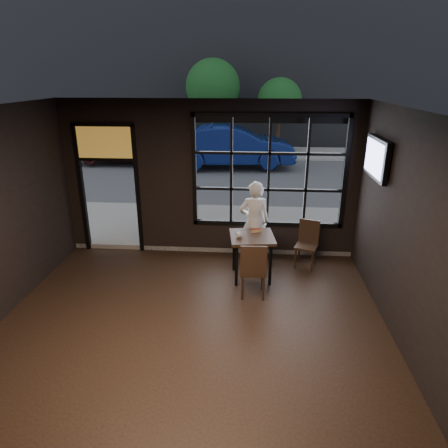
# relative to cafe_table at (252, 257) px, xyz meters

# --- Properties ---
(floor) EXTENTS (6.00, 7.00, 0.02)m
(floor) POSITION_rel_cafe_table_xyz_m (-0.90, -2.42, -0.44)
(floor) COLOR black
(floor) RESTS_ON ground
(ceiling) EXTENTS (6.00, 7.00, 0.02)m
(ceiling) POSITION_rel_cafe_table_xyz_m (-0.90, -2.42, 2.78)
(ceiling) COLOR black
(ceiling) RESTS_ON ground
(wall_right) EXTENTS (0.04, 7.00, 3.20)m
(wall_right) POSITION_rel_cafe_table_xyz_m (2.10, -2.42, 1.17)
(wall_right) COLOR black
(wall_right) RESTS_ON ground
(window_frame) EXTENTS (3.06, 0.12, 2.28)m
(window_frame) POSITION_rel_cafe_table_xyz_m (0.30, 1.08, 1.37)
(window_frame) COLOR black
(window_frame) RESTS_ON ground
(stained_transom) EXTENTS (1.20, 0.06, 0.70)m
(stained_transom) POSITION_rel_cafe_table_xyz_m (-3.00, 1.08, 1.92)
(stained_transom) COLOR orange
(stained_transom) RESTS_ON ground
(street_asphalt) EXTENTS (60.00, 41.00, 0.04)m
(street_asphalt) POSITION_rel_cafe_table_xyz_m (-0.90, 21.58, -0.45)
(street_asphalt) COLOR #545456
(street_asphalt) RESTS_ON ground
(building_across) EXTENTS (28.00, 12.00, 15.00)m
(building_across) POSITION_rel_cafe_table_xyz_m (-0.90, 20.58, 7.07)
(building_across) COLOR #5B5956
(building_across) RESTS_ON ground
(cafe_table) EXTENTS (0.88, 0.88, 0.86)m
(cafe_table) POSITION_rel_cafe_table_xyz_m (0.00, 0.00, 0.00)
(cafe_table) COLOR black
(cafe_table) RESTS_ON floor
(chair_near) EXTENTS (0.45, 0.45, 1.01)m
(chair_near) POSITION_rel_cafe_table_xyz_m (0.03, -0.64, 0.08)
(chair_near) COLOR black
(chair_near) RESTS_ON floor
(chair_window) EXTENTS (0.51, 0.51, 0.94)m
(chair_window) POSITION_rel_cafe_table_xyz_m (1.07, 0.54, 0.04)
(chair_window) COLOR black
(chair_window) RESTS_ON floor
(man) EXTENTS (0.66, 0.48, 1.69)m
(man) POSITION_rel_cafe_table_xyz_m (0.04, 0.74, 0.42)
(man) COLOR silver
(man) RESTS_ON floor
(hotdog) EXTENTS (0.22, 0.15, 0.06)m
(hotdog) POSITION_rel_cafe_table_xyz_m (0.07, 0.19, 0.45)
(hotdog) COLOR tan
(hotdog) RESTS_ON cafe_table
(cup) EXTENTS (0.14, 0.14, 0.10)m
(cup) POSITION_rel_cafe_table_xyz_m (-0.23, -0.08, 0.47)
(cup) COLOR silver
(cup) RESTS_ON cafe_table
(tv) EXTENTS (0.13, 1.14, 0.66)m
(tv) POSITION_rel_cafe_table_xyz_m (2.03, -0.04, 1.90)
(tv) COLOR black
(tv) RESTS_ON wall_right
(navy_car) EXTENTS (5.11, 2.19, 1.64)m
(navy_car) POSITION_rel_cafe_table_xyz_m (-0.90, 9.31, 0.49)
(navy_car) COLOR #0C1A55
(navy_car) RESTS_ON street_asphalt
(maroon_car) EXTENTS (4.58, 1.97, 1.54)m
(maroon_car) POSITION_rel_cafe_table_xyz_m (-5.52, 9.84, 0.44)
(maroon_car) COLOR #381013
(maroon_car) RESTS_ON street_asphalt
(tree_left) EXTENTS (2.54, 2.54, 4.33)m
(tree_left) POSITION_rel_cafe_table_xyz_m (-2.00, 12.77, 2.62)
(tree_left) COLOR #332114
(tree_left) RESTS_ON street_asphalt
(tree_right) EXTENTS (2.05, 2.05, 3.50)m
(tree_right) POSITION_rel_cafe_table_xyz_m (1.11, 12.61, 2.04)
(tree_right) COLOR #332114
(tree_right) RESTS_ON street_asphalt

